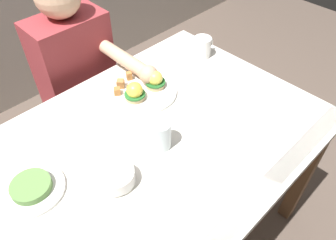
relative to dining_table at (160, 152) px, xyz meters
The scene contains 9 objects.
ground_plane 0.63m from the dining_table, ahead, with size 6.00×6.00×0.00m, color brown.
dining_table is the anchor object (origin of this frame).
eggs_benedict_plate 0.27m from the dining_table, 62.15° to the left, with size 0.27×0.27×0.09m.
fruit_bowl 0.28m from the dining_table, 166.40° to the right, with size 0.12×0.12×0.05m.
coffee_mug 0.56m from the dining_table, 24.64° to the left, with size 0.11×0.08×0.09m.
fork 0.34m from the dining_table, 19.19° to the right, with size 0.16×0.02×0.00m.
water_glass_near 0.17m from the dining_table, 127.63° to the right, with size 0.07×0.07×0.11m.
side_plate 0.47m from the dining_table, 167.29° to the left, with size 0.20×0.20×0.04m.
diner_person 0.60m from the dining_table, 85.97° to the left, with size 0.34×0.54×1.14m.
Camera 1 is at (-0.54, -0.59, 1.61)m, focal length 34.73 mm.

